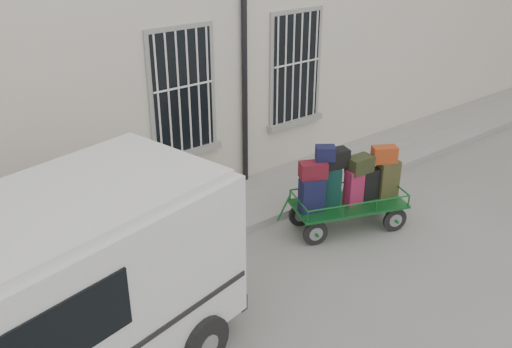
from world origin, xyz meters
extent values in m
plane|color=slate|center=(0.00, 0.00, 0.00)|extent=(80.00, 80.00, 0.00)
cube|color=beige|center=(0.00, 5.50, 3.00)|extent=(24.00, 5.00, 6.00)
cylinder|color=black|center=(0.95, 2.92, 2.80)|extent=(0.11, 0.11, 5.60)
cube|color=black|center=(-0.40, 2.98, 2.25)|extent=(1.20, 0.08, 2.20)
cube|color=gray|center=(-0.40, 2.96, 1.09)|extent=(1.45, 0.22, 0.12)
cube|color=black|center=(2.30, 2.98, 2.25)|extent=(1.20, 0.08, 2.20)
cube|color=gray|center=(2.30, 2.96, 1.09)|extent=(1.45, 0.22, 0.12)
cube|color=gray|center=(0.00, 2.20, 0.07)|extent=(24.00, 1.70, 0.15)
cylinder|color=black|center=(0.50, 0.37, 0.22)|extent=(0.44, 0.21, 0.45)
cylinder|color=gray|center=(0.50, 0.37, 0.22)|extent=(0.26, 0.16, 0.25)
cylinder|color=black|center=(0.74, 1.01, 0.22)|extent=(0.44, 0.21, 0.45)
cylinder|color=gray|center=(0.74, 1.01, 0.22)|extent=(0.26, 0.16, 0.25)
cylinder|color=black|center=(1.93, -0.17, 0.22)|extent=(0.44, 0.21, 0.45)
cylinder|color=gray|center=(1.93, -0.17, 0.22)|extent=(0.26, 0.16, 0.25)
cylinder|color=black|center=(2.17, 0.47, 0.22)|extent=(0.44, 0.21, 0.45)
cylinder|color=gray|center=(2.17, 0.47, 0.22)|extent=(0.26, 0.16, 0.25)
cube|color=#135421|center=(1.33, 0.42, 0.49)|extent=(2.16, 1.54, 0.04)
cylinder|color=#135421|center=(0.20, 0.85, 0.63)|extent=(0.26, 0.13, 0.50)
cube|color=#111534|center=(0.63, 0.63, 0.81)|extent=(0.47, 0.34, 0.60)
cube|color=black|center=(0.63, 0.63, 1.13)|extent=(0.20, 0.17, 0.03)
cube|color=black|center=(1.04, 0.61, 0.86)|extent=(0.43, 0.40, 0.69)
cube|color=black|center=(1.04, 0.61, 1.22)|extent=(0.18, 0.16, 0.03)
cube|color=#871850|center=(1.38, 0.36, 0.83)|extent=(0.34, 0.23, 0.64)
cube|color=black|center=(1.38, 0.36, 1.17)|extent=(0.15, 0.14, 0.03)
cube|color=black|center=(1.75, 0.32, 0.80)|extent=(0.38, 0.27, 0.56)
cube|color=black|center=(1.75, 0.32, 1.09)|extent=(0.16, 0.14, 0.03)
cube|color=#39391C|center=(2.08, 0.20, 0.85)|extent=(0.43, 0.31, 0.67)
cube|color=black|center=(2.08, 0.20, 1.19)|extent=(0.19, 0.16, 0.03)
cube|color=#52101A|center=(0.67, 0.67, 1.25)|extent=(0.52, 0.43, 0.28)
cube|color=black|center=(1.10, 0.61, 1.37)|extent=(0.54, 0.38, 0.32)
cube|color=black|center=(1.51, 0.38, 1.22)|extent=(0.47, 0.31, 0.29)
cube|color=brown|center=(1.98, 0.26, 1.33)|extent=(0.49, 0.41, 0.29)
cube|color=#111534|center=(0.90, 0.63, 1.51)|extent=(0.40, 0.39, 0.24)
cube|color=silver|center=(-4.31, -0.16, 1.39)|extent=(5.10, 3.02, 1.95)
cube|color=silver|center=(-4.31, -0.16, 2.41)|extent=(4.85, 2.82, 0.11)
cube|color=black|center=(-1.97, 0.35, 1.71)|extent=(0.36, 1.49, 0.60)
cube|color=black|center=(-1.98, 0.34, 0.47)|extent=(0.53, 1.98, 0.24)
cube|color=white|center=(-1.94, 0.35, 0.72)|extent=(0.13, 0.45, 0.13)
cylinder|color=black|center=(-2.56, -0.80, 0.37)|extent=(0.77, 0.39, 0.74)
cylinder|color=black|center=(-2.98, 1.15, 0.37)|extent=(0.77, 0.39, 0.74)
camera|label=1|loc=(-5.44, -5.54, 5.28)|focal=40.00mm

